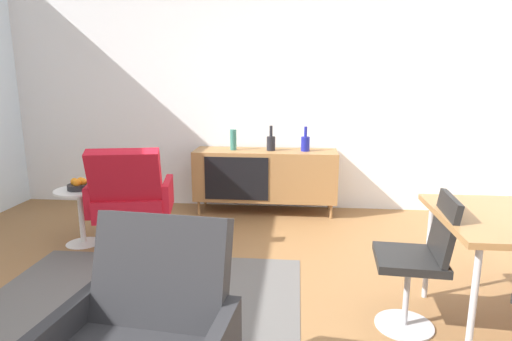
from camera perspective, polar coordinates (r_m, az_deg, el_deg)
name	(u,v)px	position (r m, az deg, el deg)	size (l,w,h in m)	color
ground_plane	(255,323)	(2.90, -0.07, -19.53)	(8.32, 8.32, 0.00)	olive
wall_back	(277,88)	(5.06, 2.86, 10.85)	(6.80, 0.12, 2.80)	white
sideboard	(265,175)	(4.88, 1.21, -0.57)	(1.60, 0.45, 0.72)	olive
vase_cobalt	(233,140)	(4.85, -3.03, 4.09)	(0.07, 0.07, 0.23)	#337266
vase_sculptural_dark	(305,143)	(4.81, 6.55, 3.64)	(0.10, 0.10, 0.27)	navy
vase_ceramic_small	(271,142)	(4.81, 1.99, 3.73)	(0.10, 0.10, 0.28)	black
dining_chair_near_window	(420,257)	(2.82, 20.91, -10.61)	(0.45, 0.43, 0.86)	black
lounge_chair_red	(130,197)	(4.05, -16.32, -3.40)	(0.81, 0.76, 0.95)	red
armchair_black_shell	(147,338)	(1.97, -14.21, -20.74)	(0.77, 0.71, 0.95)	#262628
side_table_round	(81,210)	(4.31, -22.17, -4.89)	(0.44, 0.44, 0.52)	white
fruit_bowl	(79,185)	(4.25, -22.41, -1.77)	(0.20, 0.20, 0.11)	#262628
area_rug	(138,306)	(3.18, -15.34, -16.86)	(2.20, 1.70, 0.01)	#595654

